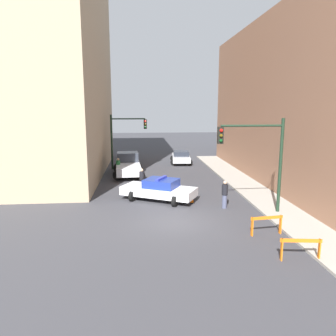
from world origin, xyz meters
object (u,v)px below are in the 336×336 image
object	(u,v)px
traffic_light_far	(123,134)
parked_car_near	(181,157)
pedestrian_crossing	(142,180)
pedestrian_corner	(118,167)
pedestrian_sidewalk	(225,194)
traffic_light_near	(260,152)
white_truck	(128,165)
traffic_cone	(191,198)
police_car	(159,189)
barrier_front	(301,246)
barrier_mid	(267,222)

from	to	relation	value
traffic_light_far	parked_car_near	bearing A→B (deg)	25.68
pedestrian_crossing	pedestrian_corner	xyz separation A→B (m)	(-1.95, 5.03, 0.00)
pedestrian_corner	pedestrian_sidewalk	size ratio (longest dim) A/B	1.00
traffic_light_near	pedestrian_corner	size ratio (longest dim) A/B	3.13
white_truck	traffic_cone	size ratio (longest dim) A/B	8.39
police_car	traffic_cone	xyz separation A→B (m)	(1.97, -0.74, -0.41)
traffic_light_near	pedestrian_crossing	distance (m)	8.82
pedestrian_crossing	traffic_cone	distance (m)	4.31
police_car	barrier_front	distance (m)	10.14
barrier_front	traffic_cone	world-z (taller)	barrier_front
pedestrian_crossing	traffic_cone	world-z (taller)	pedestrian_crossing
traffic_light_far	pedestrian_crossing	bearing A→B (deg)	-79.33
traffic_light_far	barrier_front	world-z (taller)	traffic_light_far
pedestrian_crossing	barrier_mid	distance (m)	10.20
traffic_light_far	pedestrian_sidewalk	distance (m)	14.73
traffic_light_far	pedestrian_corner	bearing A→B (deg)	-94.65
traffic_cone	pedestrian_crossing	bearing A→B (deg)	135.44
barrier_front	barrier_mid	xyz separation A→B (m)	(-0.30, 2.68, 0.00)
traffic_light_near	police_car	world-z (taller)	traffic_light_near
barrier_front	barrier_mid	size ratio (longest dim) A/B	1.00
police_car	parked_car_near	size ratio (longest dim) A/B	1.13
white_truck	pedestrian_crossing	size ratio (longest dim) A/B	3.32
parked_car_near	traffic_light_near	bearing A→B (deg)	-78.03
traffic_light_near	pedestrian_sidewalk	bearing A→B (deg)	141.67
traffic_light_far	traffic_cone	world-z (taller)	traffic_light_far
traffic_light_near	traffic_cone	distance (m)	5.25
pedestrian_sidewalk	traffic_cone	distance (m)	2.23
traffic_cone	police_car	bearing A→B (deg)	159.51
barrier_front	parked_car_near	bearing A→B (deg)	94.43
police_car	parked_car_near	world-z (taller)	police_car
white_truck	pedestrian_corner	size ratio (longest dim) A/B	3.32
traffic_light_far	police_car	size ratio (longest dim) A/B	1.04
pedestrian_sidewalk	barrier_front	xyz separation A→B (m)	(1.20, -6.89, -0.24)
pedestrian_sidewalk	barrier_front	bearing A→B (deg)	104.73
traffic_light_far	barrier_front	xyz separation A→B (m)	(7.67, -19.88, -2.78)
traffic_light_far	barrier_front	distance (m)	21.49
pedestrian_crossing	parked_car_near	bearing A→B (deg)	-64.48
traffic_light_far	pedestrian_sidewalk	world-z (taller)	traffic_light_far
pedestrian_crossing	barrier_mid	world-z (taller)	pedestrian_crossing
police_car	pedestrian_sidewalk	world-z (taller)	pedestrian_sidewalk
traffic_light_far	traffic_cone	bearing A→B (deg)	-68.22
traffic_light_far	police_car	world-z (taller)	traffic_light_far
police_car	traffic_light_near	bearing A→B (deg)	-93.17
police_car	barrier_mid	distance (m)	7.73
pedestrian_sidewalk	traffic_cone	bearing A→B (deg)	-29.89
white_truck	pedestrian_sidewalk	size ratio (longest dim) A/B	3.32
pedestrian_crossing	pedestrian_corner	world-z (taller)	same
barrier_front	barrier_mid	bearing A→B (deg)	96.46
barrier_front	pedestrian_crossing	bearing A→B (deg)	118.42
traffic_cone	barrier_mid	bearing A→B (deg)	-63.89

